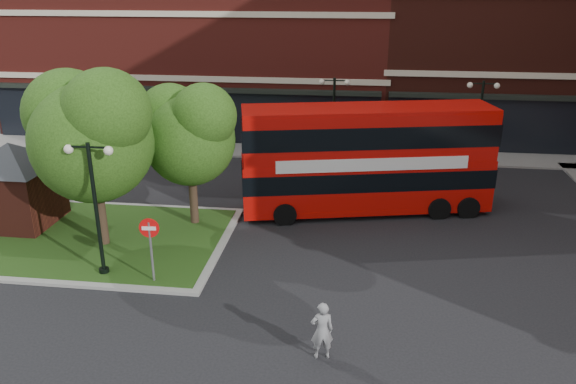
# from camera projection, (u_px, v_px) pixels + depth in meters

# --- Properties ---
(ground) EXTENTS (120.00, 120.00, 0.00)m
(ground) POSITION_uv_depth(u_px,v_px,m) (253.00, 288.00, 19.54)
(ground) COLOR black
(ground) RESTS_ON ground
(pavement_far) EXTENTS (44.00, 3.00, 0.12)m
(pavement_far) POSITION_uv_depth(u_px,v_px,m) (302.00, 152.00, 34.83)
(pavement_far) COLOR slate
(pavement_far) RESTS_ON ground
(terrace_far_left) EXTENTS (26.00, 12.00, 14.00)m
(terrace_far_left) POSITION_uv_depth(u_px,v_px,m) (203.00, 25.00, 40.28)
(terrace_far_left) COLOR maroon
(terrace_far_left) RESTS_ON ground
(terrace_far_right) EXTENTS (18.00, 12.00, 16.00)m
(terrace_far_right) POSITION_uv_depth(u_px,v_px,m) (523.00, 13.00, 37.32)
(terrace_far_right) COLOR #471911
(terrace_far_right) RESTS_ON ground
(traffic_island) EXTENTS (12.60, 7.60, 0.15)m
(traffic_island) POSITION_uv_depth(u_px,v_px,m) (76.00, 237.00, 23.25)
(traffic_island) COLOR gray
(traffic_island) RESTS_ON ground
(kiosk) EXTENTS (6.51, 6.51, 3.60)m
(kiosk) POSITION_uv_depth(u_px,v_px,m) (13.00, 175.00, 23.74)
(kiosk) COLOR #471911
(kiosk) RESTS_ON traffic_island
(tree_island_west) EXTENTS (5.40, 4.71, 7.21)m
(tree_island_west) POSITION_uv_depth(u_px,v_px,m) (89.00, 130.00, 21.02)
(tree_island_west) COLOR #2D2116
(tree_island_west) RESTS_ON ground
(tree_island_east) EXTENTS (4.46, 3.90, 6.29)m
(tree_island_east) POSITION_uv_depth(u_px,v_px,m) (188.00, 130.00, 23.16)
(tree_island_east) COLOR #2D2116
(tree_island_east) RESTS_ON ground
(lamp_island) EXTENTS (1.72, 0.36, 5.00)m
(lamp_island) POSITION_uv_depth(u_px,v_px,m) (95.00, 203.00, 19.38)
(lamp_island) COLOR black
(lamp_island) RESTS_ON ground
(lamp_far_left) EXTENTS (1.72, 0.36, 5.00)m
(lamp_far_left) POSITION_uv_depth(u_px,v_px,m) (334.00, 116.00, 31.76)
(lamp_far_left) COLOR black
(lamp_far_left) RESTS_ON ground
(lamp_far_right) EXTENTS (1.72, 0.36, 5.00)m
(lamp_far_right) POSITION_uv_depth(u_px,v_px,m) (479.00, 120.00, 30.81)
(lamp_far_right) COLOR black
(lamp_far_right) RESTS_ON ground
(bus) EXTENTS (11.48, 4.95, 4.27)m
(bus) POSITION_uv_depth(u_px,v_px,m) (367.00, 152.00, 25.18)
(bus) COLOR #B90B07
(bus) RESTS_ON ground
(woman) EXTENTS (0.72, 0.55, 1.77)m
(woman) POSITION_uv_depth(u_px,v_px,m) (322.00, 330.00, 15.67)
(woman) COLOR gray
(woman) RESTS_ON ground
(car_silver) EXTENTS (4.31, 2.07, 1.42)m
(car_silver) POSITION_uv_depth(u_px,v_px,m) (191.00, 140.00, 34.95)
(car_silver) COLOR #B8BBBF
(car_silver) RESTS_ON ground
(car_white) EXTENTS (3.87, 1.67, 1.24)m
(car_white) POSITION_uv_depth(u_px,v_px,m) (358.00, 155.00, 32.37)
(car_white) COLOR silver
(car_white) RESTS_ON ground
(no_entry_sign) EXTENTS (0.70, 0.11, 2.51)m
(no_entry_sign) POSITION_uv_depth(u_px,v_px,m) (150.00, 238.00, 19.19)
(no_entry_sign) COLOR slate
(no_entry_sign) RESTS_ON ground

